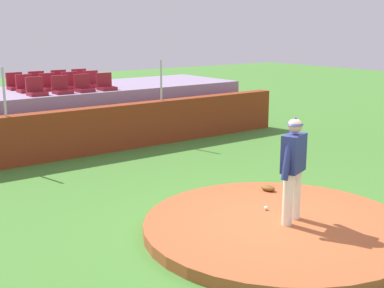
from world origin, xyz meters
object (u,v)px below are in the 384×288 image
at_px(stadium_chair_6, 71,84).
at_px(stadium_chair_11, 81,80).
at_px(baseball, 266,208).
at_px(stadium_chair_0, 36,90).
at_px(stadium_chair_10, 60,81).
at_px(stadium_chair_4, 26,87).
at_px(stadium_chair_2, 84,86).
at_px(stadium_chair_3, 106,85).
at_px(stadium_chair_8, 16,84).
at_px(fielding_glove, 268,188).
at_px(stadium_chair_7, 92,82).
at_px(stadium_chair_5, 49,85).
at_px(pitcher, 293,162).
at_px(stadium_chair_9, 38,83).
at_px(stadium_chair_1, 61,88).

bearing_deg(stadium_chair_6, stadium_chair_11, -129.41).
height_order(baseball, stadium_chair_0, stadium_chair_0).
bearing_deg(stadium_chair_10, stadium_chair_4, 31.31).
bearing_deg(baseball, stadium_chair_2, 89.32).
bearing_deg(stadium_chair_0, stadium_chair_3, 179.19).
height_order(stadium_chair_4, stadium_chair_8, same).
bearing_deg(fielding_glove, stadium_chair_6, -3.54).
bearing_deg(stadium_chair_4, stadium_chair_8, -88.50).
height_order(stadium_chair_3, stadium_chair_7, same).
bearing_deg(fielding_glove, stadium_chair_4, 6.31).
xyz_separation_m(stadium_chair_5, stadium_chair_11, (1.40, 0.85, 0.00)).
distance_m(pitcher, fielding_glove, 1.94).
bearing_deg(stadium_chair_9, stadium_chair_2, 112.08).
xyz_separation_m(pitcher, stadium_chair_2, (0.15, 8.22, 0.48)).
bearing_deg(fielding_glove, stadium_chair_9, 0.62).
xyz_separation_m(stadium_chair_3, stadium_chair_8, (-2.10, 1.73, 0.00)).
bearing_deg(baseball, stadium_chair_7, 84.58).
distance_m(stadium_chair_4, stadium_chair_11, 2.25).
bearing_deg(stadium_chair_3, stadium_chair_10, -69.02).
distance_m(stadium_chair_7, stadium_chair_11, 0.85).
distance_m(pitcher, stadium_chair_2, 8.24).
bearing_deg(fielding_glove, stadium_chair_11, -8.84).
relative_size(stadium_chair_1, stadium_chair_4, 1.00).
bearing_deg(stadium_chair_0, stadium_chair_4, -91.71).
bearing_deg(stadium_chair_5, stadium_chair_6, 178.86).
height_order(stadium_chair_3, stadium_chair_8, same).
height_order(stadium_chair_0, stadium_chair_2, same).
relative_size(pitcher, stadium_chair_0, 3.59).
relative_size(stadium_chair_4, stadium_chair_9, 1.00).
distance_m(stadium_chair_2, stadium_chair_11, 1.90).
xyz_separation_m(stadium_chair_1, stadium_chair_4, (-0.69, 0.91, 0.00)).
relative_size(stadium_chair_1, stadium_chair_5, 1.00).
bearing_deg(stadium_chair_7, stadium_chair_0, 22.74).
xyz_separation_m(stadium_chair_4, stadium_chair_11, (2.09, 0.84, 0.00)).
xyz_separation_m(pitcher, stadium_chair_0, (-1.24, 8.25, 0.48)).
bearing_deg(stadium_chair_1, stadium_chair_7, -146.80).
xyz_separation_m(stadium_chair_2, stadium_chair_8, (-1.39, 1.72, 0.00)).
distance_m(stadium_chair_6, stadium_chair_9, 1.11).
distance_m(fielding_glove, stadium_chair_2, 7.00).
relative_size(stadium_chair_3, stadium_chair_5, 1.00).
bearing_deg(stadium_chair_9, stadium_chair_5, 91.54).
bearing_deg(stadium_chair_2, stadium_chair_6, -90.46).
height_order(pitcher, stadium_chair_9, stadium_chair_9).
xyz_separation_m(baseball, stadium_chair_0, (-1.30, 7.60, 1.49)).
bearing_deg(stadium_chair_8, stadium_chair_0, 89.82).
height_order(pitcher, fielding_glove, pitcher).
bearing_deg(stadium_chair_7, stadium_chair_10, -51.19).
bearing_deg(stadium_chair_7, stadium_chair_2, 51.73).
relative_size(pitcher, stadium_chair_10, 3.59).
distance_m(fielding_glove, stadium_chair_11, 8.68).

